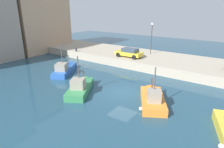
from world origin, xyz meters
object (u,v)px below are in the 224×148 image
(parked_car_yellow, at_px, (129,52))
(fishing_boat_blue, at_px, (66,71))
(fishing_boat_orange, at_px, (152,100))
(mooring_bollard_mid, at_px, (76,50))
(quay_streetlamp, at_px, (152,33))
(fishing_boat_green, at_px, (81,89))

(parked_car_yellow, bearing_deg, fishing_boat_blue, 146.41)
(fishing_boat_blue, xyz_separation_m, fishing_boat_orange, (-1.42, -13.26, -0.03))
(mooring_bollard_mid, distance_m, quay_streetlamp, 12.78)
(fishing_boat_blue, bearing_deg, fishing_boat_orange, -96.09)
(fishing_boat_orange, distance_m, parked_car_yellow, 12.43)
(fishing_boat_green, xyz_separation_m, fishing_boat_blue, (3.33, 6.08, 0.01))
(fishing_boat_green, bearing_deg, parked_car_yellow, 4.09)
(parked_car_yellow, bearing_deg, quay_streetlamp, -24.14)
(fishing_boat_orange, relative_size, quay_streetlamp, 1.20)
(fishing_boat_orange, xyz_separation_m, parked_car_yellow, (9.36, 7.98, 1.77))
(fishing_boat_green, height_order, fishing_boat_orange, fishing_boat_green)
(parked_car_yellow, bearing_deg, mooring_bollard_mid, 100.91)
(fishing_boat_blue, distance_m, parked_car_yellow, 9.70)
(mooring_bollard_mid, relative_size, quay_streetlamp, 0.11)
(fishing_boat_orange, bearing_deg, parked_car_yellow, 40.45)
(fishing_boat_green, distance_m, quay_streetlamp, 15.76)
(fishing_boat_orange, relative_size, mooring_bollard_mid, 10.58)
(fishing_boat_blue, height_order, fishing_boat_orange, fishing_boat_blue)
(fishing_boat_orange, distance_m, mooring_bollard_mid, 18.95)
(parked_car_yellow, distance_m, mooring_bollard_mid, 9.52)
(fishing_boat_green, xyz_separation_m, mooring_bollard_mid, (9.48, 10.15, 1.33))
(mooring_bollard_mid, bearing_deg, fishing_boat_green, -133.05)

